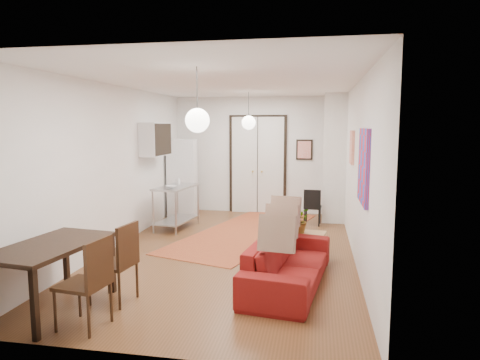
% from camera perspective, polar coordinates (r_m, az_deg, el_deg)
% --- Properties ---
extents(floor, '(7.00, 7.00, 0.00)m').
position_cam_1_polar(floor, '(7.59, -1.30, -9.48)').
color(floor, brown).
rests_on(floor, ground).
extents(ceiling, '(4.20, 7.00, 0.02)m').
position_cam_1_polar(ceiling, '(7.31, -1.36, 12.86)').
color(ceiling, white).
rests_on(ceiling, wall_back).
extents(wall_back, '(4.20, 0.02, 2.90)m').
position_cam_1_polar(wall_back, '(10.75, 2.41, 3.32)').
color(wall_back, silver).
rests_on(wall_back, floor).
extents(wall_front, '(4.20, 0.02, 2.90)m').
position_cam_1_polar(wall_front, '(3.97, -11.49, -3.57)').
color(wall_front, silver).
rests_on(wall_front, floor).
extents(wall_left, '(0.02, 7.00, 2.90)m').
position_cam_1_polar(wall_left, '(8.00, -16.25, 1.68)').
color(wall_left, silver).
rests_on(wall_left, floor).
extents(wall_right, '(0.02, 7.00, 2.90)m').
position_cam_1_polar(wall_right, '(7.19, 15.30, 1.12)').
color(wall_right, silver).
rests_on(wall_right, floor).
extents(double_doors, '(1.44, 0.06, 2.50)m').
position_cam_1_polar(double_doors, '(10.72, 2.37, 1.98)').
color(double_doors, silver).
rests_on(double_doors, wall_back).
extents(stub_partition, '(0.50, 0.10, 2.90)m').
position_cam_1_polar(stub_partition, '(9.71, 12.53, 2.74)').
color(stub_partition, silver).
rests_on(stub_partition, floor).
extents(wall_cabinet, '(0.35, 1.00, 0.70)m').
position_cam_1_polar(wall_cabinet, '(9.27, -11.21, 5.35)').
color(wall_cabinet, silver).
rests_on(wall_cabinet, wall_left).
extents(painting_popart, '(0.05, 1.00, 1.00)m').
position_cam_1_polar(painting_popart, '(5.93, 16.17, 1.78)').
color(painting_popart, red).
rests_on(painting_popart, wall_right).
extents(painting_abstract, '(0.05, 0.50, 0.60)m').
position_cam_1_polar(painting_abstract, '(7.96, 14.71, 4.24)').
color(painting_abstract, '#F5E9CC').
rests_on(painting_abstract, wall_right).
extents(poster_back, '(0.40, 0.03, 0.50)m').
position_cam_1_polar(poster_back, '(10.61, 8.57, 4.01)').
color(poster_back, red).
rests_on(poster_back, wall_back).
extents(print_left, '(0.03, 0.44, 0.54)m').
position_cam_1_polar(print_left, '(9.78, -10.97, 5.74)').
color(print_left, '#98633F').
rests_on(print_left, wall_left).
extents(pendant_back, '(0.30, 0.30, 0.80)m').
position_cam_1_polar(pendant_back, '(9.24, 1.16, 7.66)').
color(pendant_back, white).
rests_on(pendant_back, ceiling).
extents(pendant_front, '(0.30, 0.30, 0.80)m').
position_cam_1_polar(pendant_front, '(5.33, -5.70, 7.92)').
color(pendant_front, white).
rests_on(pendant_front, ceiling).
extents(kilim_rug, '(2.84, 4.67, 0.01)m').
position_cam_1_polar(kilim_rug, '(8.91, 0.78, -6.91)').
color(kilim_rug, '#A9572A').
rests_on(kilim_rug, floor).
extents(sofa, '(2.32, 1.17, 0.65)m').
position_cam_1_polar(sofa, '(6.02, 6.50, -10.82)').
color(sofa, maroon).
rests_on(sofa, floor).
extents(coffee_table, '(1.08, 0.72, 0.44)m').
position_cam_1_polar(coffee_table, '(7.16, 7.18, -7.40)').
color(coffee_table, tan).
rests_on(coffee_table, floor).
extents(potted_plant, '(0.44, 0.40, 0.43)m').
position_cam_1_polar(potted_plant, '(7.09, 8.02, -5.27)').
color(potted_plant, '#356F32').
rests_on(potted_plant, coffee_table).
extents(kitchen_counter, '(0.75, 1.26, 0.91)m').
position_cam_1_polar(kitchen_counter, '(9.23, -8.47, -2.79)').
color(kitchen_counter, '#A9ACAE').
rests_on(kitchen_counter, floor).
extents(bowl, '(0.24, 0.24, 0.05)m').
position_cam_1_polar(bowl, '(8.89, -9.13, -0.90)').
color(bowl, silver).
rests_on(bowl, kitchen_counter).
extents(soap_bottle, '(0.10, 0.10, 0.19)m').
position_cam_1_polar(soap_bottle, '(9.42, -8.32, -0.02)').
color(soap_bottle, '#518EB0').
rests_on(soap_bottle, kitchen_counter).
extents(fridge, '(0.74, 0.74, 1.86)m').
position_cam_1_polar(fridge, '(10.49, -7.66, 0.32)').
color(fridge, white).
rests_on(fridge, floor).
extents(dining_table, '(1.01, 1.55, 0.81)m').
position_cam_1_polar(dining_table, '(5.57, -23.88, -8.66)').
color(dining_table, black).
rests_on(dining_table, floor).
extents(dining_chair_near, '(0.53, 0.71, 1.00)m').
position_cam_1_polar(dining_chair_near, '(5.69, -16.14, -9.44)').
color(dining_chair_near, '#342010').
rests_on(dining_chair_near, floor).
extents(dining_chair_far, '(0.53, 0.71, 1.00)m').
position_cam_1_polar(dining_chair_far, '(5.10, -19.69, -11.53)').
color(dining_chair_far, '#342010').
rests_on(dining_chair_far, floor).
extents(black_side_chair, '(0.40, 0.40, 0.81)m').
position_cam_1_polar(black_side_chair, '(9.66, 9.68, -3.10)').
color(black_side_chair, black).
rests_on(black_side_chair, floor).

